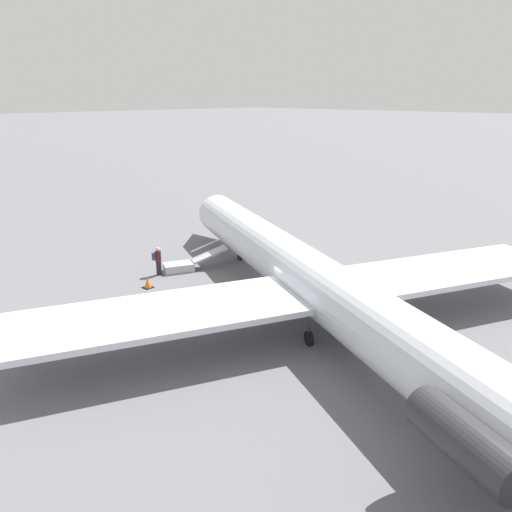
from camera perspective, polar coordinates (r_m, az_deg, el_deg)
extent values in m
plane|color=slate|center=(24.98, 5.48, -6.74)|extent=(600.00, 600.00, 0.00)
cylinder|color=silver|center=(24.19, 5.62, -2.24)|extent=(27.41, 14.23, 2.69)
cone|color=silver|center=(38.45, -5.15, 5.39)|extent=(3.78, 3.62, 2.64)
cube|color=silver|center=(20.80, -11.14, -6.59)|extent=(8.88, 12.81, 0.27)
cube|color=silver|center=(27.24, 21.05, -1.51)|extent=(8.88, 12.81, 0.27)
cylinder|color=#2D2D33|center=(14.08, 22.80, -18.84)|extent=(3.44, 2.42, 1.21)
cylinder|color=black|center=(32.91, -1.83, 0.13)|extent=(0.68, 0.42, 0.67)
cylinder|color=#2D2D33|center=(32.78, -1.84, 0.86)|extent=(0.12, 0.12, 0.21)
cylinder|color=black|center=(22.03, 6.06, -9.34)|extent=(0.68, 0.42, 0.67)
cylinder|color=#2D2D33|center=(21.84, 6.10, -8.32)|extent=(0.12, 0.12, 0.21)
cylinder|color=black|center=(23.15, 11.45, -8.21)|extent=(0.68, 0.42, 0.67)
cylinder|color=#2D2D33|center=(22.97, 11.51, -7.23)|extent=(0.12, 0.12, 0.21)
cube|color=#B2B2B7|center=(31.16, -8.84, -1.28)|extent=(1.74, 2.09, 0.50)
cube|color=#B2B2B7|center=(31.43, -5.34, 0.19)|extent=(1.74, 2.41, 0.82)
cube|color=#B2B2B7|center=(31.70, -5.60, 1.29)|extent=(0.96, 2.05, 0.77)
cube|color=#23232D|center=(30.68, -11.04, -1.37)|extent=(0.30, 0.34, 0.85)
cylinder|color=#4C1E23|center=(30.44, -11.12, -0.04)|extent=(0.36, 0.36, 0.65)
sphere|color=beige|center=(30.31, -11.17, 0.77)|extent=(0.24, 0.24, 0.24)
cube|color=navy|center=(30.39, -11.63, -0.03)|extent=(0.33, 0.28, 0.44)
cube|color=black|center=(28.92, -12.24, -3.52)|extent=(0.54, 0.54, 0.03)
cone|color=orange|center=(28.82, -12.28, -2.99)|extent=(0.42, 0.42, 0.60)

